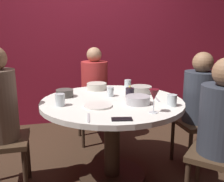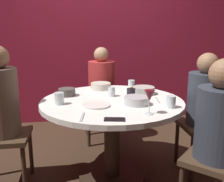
{
  "view_description": "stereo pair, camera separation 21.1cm",
  "coord_description": "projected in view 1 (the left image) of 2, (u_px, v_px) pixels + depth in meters",
  "views": [
    {
      "loc": [
        -0.52,
        -2.1,
        1.32
      ],
      "look_at": [
        0.0,
        0.0,
        0.81
      ],
      "focal_mm": 41.87,
      "sensor_mm": 36.0,
      "label": 1
    },
    {
      "loc": [
        -0.31,
        -2.14,
        1.32
      ],
      "look_at": [
        0.0,
        0.0,
        0.81
      ],
      "focal_mm": 41.87,
      "sensor_mm": 36.0,
      "label": 2
    }
  ],
  "objects": [
    {
      "name": "bowl_salad_center",
      "position": [
        97.0,
        86.0,
        2.62
      ],
      "size": [
        0.2,
        0.2,
        0.07
      ],
      "primitive_type": "cylinder",
      "color": "beige",
      "rests_on": "dining_table"
    },
    {
      "name": "back_wall",
      "position": [
        84.0,
        31.0,
        3.66
      ],
      "size": [
        6.0,
        0.1,
        2.6
      ],
      "primitive_type": "cube",
      "color": "maroon",
      "rests_on": "ground"
    },
    {
      "name": "bowl_serving_large",
      "position": [
        138.0,
        100.0,
        2.12
      ],
      "size": [
        0.2,
        0.2,
        0.07
      ],
      "primitive_type": "cylinder",
      "color": "#B7B7BC",
      "rests_on": "dining_table"
    },
    {
      "name": "bowl_sauce_side",
      "position": [
        141.0,
        90.0,
        2.47
      ],
      "size": [
        0.2,
        0.2,
        0.07
      ],
      "primitive_type": "cylinder",
      "color": "#B2ADA3",
      "rests_on": "dining_table"
    },
    {
      "name": "seated_diner_right",
      "position": [
        200.0,
        98.0,
        2.44
      ],
      "size": [
        0.4,
        0.4,
        1.12
      ],
      "rotation": [
        0.0,
        0.0,
        3.14
      ],
      "color": "#3F2D1E",
      "rests_on": "ground"
    },
    {
      "name": "cup_near_candle",
      "position": [
        110.0,
        92.0,
        2.35
      ],
      "size": [
        0.06,
        0.06,
        0.09
      ],
      "primitive_type": "cylinder",
      "color": "silver",
      "rests_on": "dining_table"
    },
    {
      "name": "dinner_plate",
      "position": [
        98.0,
        106.0,
        2.05
      ],
      "size": [
        0.22,
        0.22,
        0.01
      ],
      "primitive_type": "cylinder",
      "color": "silver",
      "rests_on": "dining_table"
    },
    {
      "name": "cup_center_front",
      "position": [
        60.0,
        100.0,
        2.06
      ],
      "size": [
        0.08,
        0.08,
        0.1
      ],
      "primitive_type": "cylinder",
      "color": "silver",
      "rests_on": "dining_table"
    },
    {
      "name": "wine_glass",
      "position": [
        154.0,
        96.0,
        1.86
      ],
      "size": [
        0.08,
        0.08,
        0.18
      ],
      "color": "silver",
      "rests_on": "dining_table"
    },
    {
      "name": "candle_holder",
      "position": [
        130.0,
        92.0,
        2.33
      ],
      "size": [
        0.08,
        0.08,
        0.1
      ],
      "color": "black",
      "rests_on": "dining_table"
    },
    {
      "name": "cell_phone",
      "position": [
        122.0,
        119.0,
        1.75
      ],
      "size": [
        0.15,
        0.09,
        0.01
      ],
      "primitive_type": "cube",
      "rotation": [
        0.0,
        0.0,
        4.53
      ],
      "color": "black",
      "rests_on": "dining_table"
    },
    {
      "name": "fork_near_plate",
      "position": [
        88.0,
        118.0,
        1.78
      ],
      "size": [
        0.04,
        0.18,
        0.01
      ],
      "primitive_type": "cube",
      "rotation": [
        0.0,
        0.0,
        -0.16
      ],
      "color": "#B7B7BC",
      "rests_on": "dining_table"
    },
    {
      "name": "seated_diner_front_right",
      "position": [
        223.0,
        120.0,
        1.79
      ],
      "size": [
        0.57,
        0.57,
        1.14
      ],
      "rotation": [
        0.0,
        0.0,
        2.36
      ],
      "color": "#3F2D1E",
      "rests_on": "ground"
    },
    {
      "name": "seated_diner_back",
      "position": [
        95.0,
        84.0,
        3.04
      ],
      "size": [
        0.4,
        0.4,
        1.13
      ],
      "rotation": [
        0.0,
        0.0,
        4.71
      ],
      "color": "#3F2D1E",
      "rests_on": "ground"
    },
    {
      "name": "dining_table",
      "position": [
        112.0,
        119.0,
        2.28
      ],
      "size": [
        1.22,
        1.22,
        0.73
      ],
      "color": "silver",
      "rests_on": "ground"
    },
    {
      "name": "cup_by_left_diner",
      "position": [
        128.0,
        85.0,
        2.59
      ],
      "size": [
        0.07,
        0.07,
        0.11
      ],
      "primitive_type": "cylinder",
      "color": "silver",
      "rests_on": "dining_table"
    },
    {
      "name": "ground_plane",
      "position": [
        112.0,
        176.0,
        2.4
      ],
      "size": [
        8.0,
        8.0,
        0.0
      ],
      "primitive_type": "plane",
      "color": "#382619"
    },
    {
      "name": "cup_by_right_diner",
      "position": [
        172.0,
        100.0,
        2.05
      ],
      "size": [
        0.08,
        0.08,
        0.09
      ],
      "primitive_type": "cylinder",
      "color": "silver",
      "rests_on": "dining_table"
    },
    {
      "name": "bowl_small_white",
      "position": [
        65.0,
        93.0,
        2.34
      ],
      "size": [
        0.15,
        0.15,
        0.07
      ],
      "primitive_type": "cylinder",
      "color": "#4C4742",
      "rests_on": "dining_table"
    },
    {
      "name": "knife_near_plate",
      "position": [
        157.0,
        99.0,
        2.27
      ],
      "size": [
        0.04,
        0.18,
        0.01
      ],
      "primitive_type": "cube",
      "rotation": [
        0.0,
        0.0,
        -0.16
      ],
      "color": "#B7B7BC",
      "rests_on": "dining_table"
    }
  ]
}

